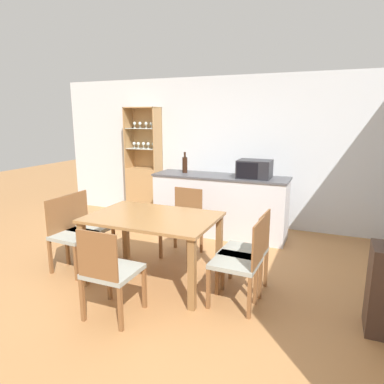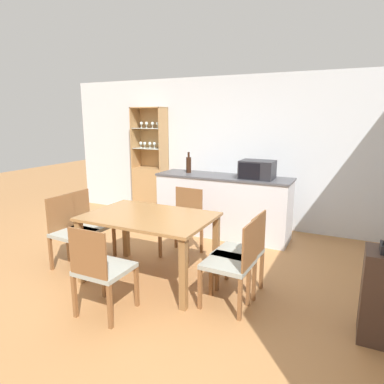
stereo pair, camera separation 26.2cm
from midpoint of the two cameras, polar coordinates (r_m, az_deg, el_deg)
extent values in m
plane|color=#B27A47|center=(4.04, -6.91, -15.21)|extent=(18.00, 18.00, 0.00)
cube|color=silver|center=(6.04, 5.15, 6.72)|extent=(6.80, 0.06, 2.55)
cube|color=silver|center=(5.50, 3.28, -2.36)|extent=(2.11, 0.57, 0.94)
cube|color=#4C4C51|center=(5.39, 3.34, 2.62)|extent=(2.14, 0.60, 0.03)
cube|color=tan|center=(6.66, -9.02, 0.04)|extent=(0.64, 0.34, 0.92)
cube|color=tan|center=(6.66, -8.60, 8.93)|extent=(0.64, 0.02, 1.13)
cube|color=tan|center=(6.69, -11.61, 8.84)|extent=(0.02, 0.34, 1.13)
cube|color=tan|center=(6.37, -6.93, 8.83)|extent=(0.02, 0.34, 1.13)
cube|color=tan|center=(6.51, -9.50, 13.72)|extent=(0.64, 0.34, 0.02)
cube|color=silver|center=(6.54, -9.27, 7.16)|extent=(0.59, 0.29, 0.01)
cube|color=silver|center=(6.52, -9.38, 10.42)|extent=(0.59, 0.29, 0.01)
cylinder|color=silver|center=(6.64, -10.73, 7.26)|extent=(0.04, 0.04, 0.01)
cylinder|color=silver|center=(6.64, -10.74, 7.52)|extent=(0.01, 0.01, 0.06)
sphere|color=silver|center=(6.64, -10.75, 7.96)|extent=(0.06, 0.06, 0.06)
cylinder|color=silver|center=(6.63, -10.67, 10.48)|extent=(0.04, 0.04, 0.01)
cylinder|color=silver|center=(6.63, -10.68, 10.74)|extent=(0.01, 0.01, 0.06)
sphere|color=silver|center=(6.63, -10.69, 11.19)|extent=(0.06, 0.06, 0.06)
cylinder|color=silver|center=(6.58, -10.07, 7.23)|extent=(0.04, 0.04, 0.01)
cylinder|color=silver|center=(6.57, -10.08, 7.50)|extent=(0.01, 0.01, 0.06)
sphere|color=silver|center=(6.57, -10.10, 7.95)|extent=(0.06, 0.06, 0.06)
cylinder|color=silver|center=(6.56, -9.81, 10.49)|extent=(0.04, 0.04, 0.01)
cylinder|color=silver|center=(6.55, -9.82, 10.76)|extent=(0.01, 0.01, 0.06)
sphere|color=silver|center=(6.55, -9.83, 11.21)|extent=(0.06, 0.06, 0.06)
cylinder|color=silver|center=(6.55, -9.22, 7.24)|extent=(0.04, 0.04, 0.01)
cylinder|color=silver|center=(6.54, -9.23, 7.51)|extent=(0.01, 0.01, 0.06)
sphere|color=silver|center=(6.54, -9.24, 7.96)|extent=(0.06, 0.06, 0.06)
cylinder|color=silver|center=(6.50, -8.81, 10.51)|extent=(0.04, 0.04, 0.01)
cylinder|color=silver|center=(6.50, -8.82, 10.78)|extent=(0.01, 0.01, 0.06)
sphere|color=silver|center=(6.50, -8.84, 11.23)|extent=(0.06, 0.06, 0.06)
cylinder|color=silver|center=(6.50, -8.46, 7.23)|extent=(0.04, 0.04, 0.01)
cylinder|color=silver|center=(6.50, -8.47, 7.50)|extent=(0.01, 0.01, 0.06)
sphere|color=silver|center=(6.49, -8.48, 7.95)|extent=(0.06, 0.06, 0.06)
cylinder|color=silver|center=(6.42, -7.95, 10.52)|extent=(0.04, 0.04, 0.01)
cylinder|color=silver|center=(6.42, -7.96, 10.79)|extent=(0.01, 0.01, 0.06)
sphere|color=silver|center=(6.42, -7.97, 11.25)|extent=(0.06, 0.06, 0.06)
cylinder|color=silver|center=(6.47, -7.59, 7.23)|extent=(0.04, 0.04, 0.01)
cylinder|color=silver|center=(6.47, -7.60, 7.50)|extent=(0.01, 0.01, 0.06)
sphere|color=silver|center=(6.46, -7.61, 7.96)|extent=(0.06, 0.06, 0.06)
cube|color=olive|center=(3.91, -8.49, -4.20)|extent=(1.44, 0.97, 0.03)
cube|color=olive|center=(4.10, -19.47, -9.77)|extent=(0.07, 0.07, 0.74)
cube|color=olive|center=(3.41, -2.26, -13.62)|extent=(0.07, 0.07, 0.74)
cube|color=olive|center=(4.71, -12.59, -6.42)|extent=(0.07, 0.07, 0.74)
cube|color=olive|center=(4.13, 2.72, -8.84)|extent=(0.07, 0.07, 0.74)
cube|color=#999E93|center=(4.49, -20.60, -6.86)|extent=(0.48, 0.48, 0.05)
cube|color=brown|center=(4.58, -22.72, -3.52)|extent=(0.04, 0.42, 0.44)
cube|color=brown|center=(4.57, -16.64, -9.39)|extent=(0.04, 0.04, 0.42)
cube|color=brown|center=(4.30, -20.45, -11.08)|extent=(0.04, 0.04, 0.42)
cube|color=brown|center=(4.85, -20.30, -8.38)|extent=(0.04, 0.04, 0.42)
cube|color=brown|center=(4.60, -24.09, -9.85)|extent=(0.04, 0.04, 0.42)
cube|color=#999E93|center=(3.76, 6.48, -9.91)|extent=(0.48, 0.48, 0.05)
cube|color=brown|center=(3.61, 9.87, -6.89)|extent=(0.04, 0.42, 0.44)
cube|color=brown|center=(3.75, 2.20, -13.85)|extent=(0.04, 0.04, 0.42)
cube|color=brown|center=(4.10, 4.61, -11.50)|extent=(0.04, 0.04, 0.42)
cube|color=brown|center=(3.62, 8.45, -15.00)|extent=(0.04, 0.04, 0.42)
cube|color=brown|center=(3.98, 10.33, -12.42)|extent=(0.04, 0.04, 0.42)
cube|color=#999E93|center=(4.70, -18.19, -5.86)|extent=(0.47, 0.47, 0.05)
cube|color=brown|center=(4.78, -20.32, -2.70)|extent=(0.03, 0.42, 0.44)
cube|color=brown|center=(4.79, -14.45, -8.25)|extent=(0.04, 0.04, 0.42)
cube|color=brown|center=(4.50, -17.83, -9.83)|extent=(0.04, 0.04, 0.42)
cube|color=brown|center=(5.05, -18.15, -7.38)|extent=(0.04, 0.04, 0.42)
cube|color=brown|center=(4.78, -21.56, -8.80)|extent=(0.04, 0.04, 0.42)
cube|color=#999E93|center=(3.42, -15.21, -12.62)|extent=(0.46, 0.46, 0.05)
cube|color=brown|center=(3.17, -17.88, -10.10)|extent=(0.42, 0.02, 0.44)
cube|color=brown|center=(3.79, -15.62, -14.04)|extent=(0.04, 0.04, 0.42)
cube|color=brown|center=(3.57, -10.12, -15.49)|extent=(0.04, 0.04, 0.42)
cube|color=brown|center=(3.51, -19.95, -16.58)|extent=(0.04, 0.04, 0.42)
cube|color=brown|center=(3.27, -14.22, -18.45)|extent=(0.04, 0.04, 0.42)
cube|color=#999E93|center=(3.50, 5.13, -11.61)|extent=(0.47, 0.47, 0.05)
cube|color=brown|center=(3.35, 8.78, -8.41)|extent=(0.04, 0.42, 0.44)
cube|color=brown|center=(3.50, 0.52, -15.84)|extent=(0.04, 0.04, 0.42)
cube|color=brown|center=(3.84, 3.15, -13.15)|extent=(0.04, 0.04, 0.42)
cube|color=brown|center=(3.37, 7.27, -17.13)|extent=(0.04, 0.04, 0.42)
cube|color=brown|center=(3.73, 9.29, -14.17)|extent=(0.04, 0.04, 0.42)
cube|color=#999E93|center=(4.66, -3.41, -5.37)|extent=(0.48, 0.48, 0.05)
cube|color=brown|center=(4.78, -2.18, -1.91)|extent=(0.42, 0.04, 0.44)
cube|color=brown|center=(4.47, -2.30, -9.33)|extent=(0.04, 0.04, 0.42)
cube|color=brown|center=(4.67, -6.88, -8.46)|extent=(0.04, 0.04, 0.42)
cube|color=brown|center=(4.82, 0.01, -7.68)|extent=(0.04, 0.04, 0.42)
cube|color=brown|center=(5.00, -4.33, -6.95)|extent=(0.04, 0.04, 0.42)
cube|color=#232328|center=(5.19, 8.97, 3.80)|extent=(0.49, 0.37, 0.27)
cube|color=black|center=(5.03, 7.69, 3.56)|extent=(0.32, 0.01, 0.23)
cylinder|color=black|center=(5.64, -2.53, 4.52)|extent=(0.08, 0.08, 0.26)
cylinder|color=black|center=(5.61, -2.55, 6.24)|extent=(0.04, 0.04, 0.08)
camera|label=1|loc=(0.13, -91.63, -0.36)|focal=32.00mm
camera|label=2|loc=(0.13, 88.37, 0.36)|focal=32.00mm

